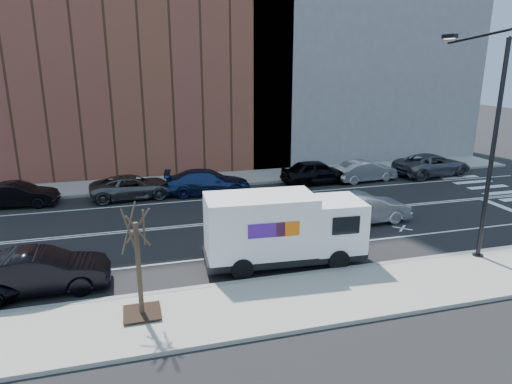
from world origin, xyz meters
TOP-DOWN VIEW (x-y plane):
  - ground at (0.00, 0.00)m, footprint 120.00×120.00m
  - sidewalk_near at (0.00, -8.80)m, footprint 44.00×3.60m
  - sidewalk_far at (0.00, 8.80)m, footprint 44.00×3.60m
  - curb_near at (0.00, -7.00)m, footprint 44.00×0.25m
  - curb_far at (0.00, 7.00)m, footprint 44.00×0.25m
  - crosswalk at (16.00, 0.00)m, footprint 3.00×14.00m
  - road_markings at (0.00, 0.00)m, footprint 40.00×8.60m
  - bldg_brick at (-8.00, 15.60)m, footprint 26.00×10.00m
  - bldg_concrete at (12.00, 15.60)m, footprint 20.00×10.00m
  - streetlight at (7.00, -6.91)m, footprint 0.44×4.02m
  - street_tree at (-7.00, -8.40)m, footprint 1.20×1.20m
  - fedex_van at (-1.20, -5.60)m, footprint 6.72×2.69m
  - far_parked_b at (-13.42, 5.90)m, footprint 4.45×1.99m
  - far_parked_c at (-7.00, 5.89)m, footprint 5.21×2.60m
  - far_parked_d at (-2.40, 5.55)m, footprint 5.61×2.86m
  - far_parked_e at (5.24, 6.04)m, footprint 4.96×2.12m
  - far_parked_f at (8.82, 5.80)m, footprint 4.62×2.01m
  - far_parked_g at (14.40, 5.99)m, footprint 6.06×3.30m
  - driving_sedan at (4.53, -2.01)m, footprint 4.87×1.95m
  - near_parked_rear_a at (-10.46, -5.55)m, footprint 4.89×1.79m

SIDE VIEW (x-z plane):
  - ground at x=0.00m, z-range 0.00..0.00m
  - crosswalk at x=16.00m, z-range 0.00..0.01m
  - road_markings at x=0.00m, z-range 0.00..0.01m
  - sidewalk_near at x=0.00m, z-range 0.00..0.15m
  - sidewalk_far at x=0.00m, z-range 0.00..0.15m
  - curb_near at x=0.00m, z-range 0.00..0.17m
  - curb_far at x=0.00m, z-range 0.00..0.17m
  - far_parked_c at x=-7.00m, z-range 0.00..1.42m
  - far_parked_b at x=-13.42m, z-range 0.00..1.42m
  - far_parked_f at x=8.82m, z-range 0.00..1.48m
  - far_parked_d at x=-2.40m, z-range 0.00..1.56m
  - driving_sedan at x=4.53m, z-range 0.00..1.58m
  - near_parked_rear_a at x=-10.46m, z-range 0.00..1.60m
  - far_parked_g at x=14.40m, z-range 0.00..1.61m
  - far_parked_e at x=5.24m, z-range 0.00..1.67m
  - street_tree at x=-7.00m, z-range -0.42..3.33m
  - fedex_van at x=-1.20m, z-range 0.07..3.08m
  - streetlight at x=7.00m, z-range 0.41..9.75m
  - bldg_brick at x=-8.00m, z-range 0.00..22.00m
  - bldg_concrete at x=12.00m, z-range 0.00..26.00m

